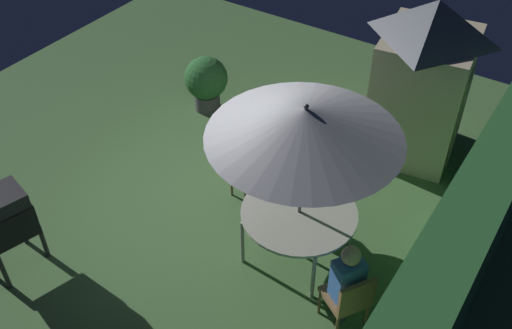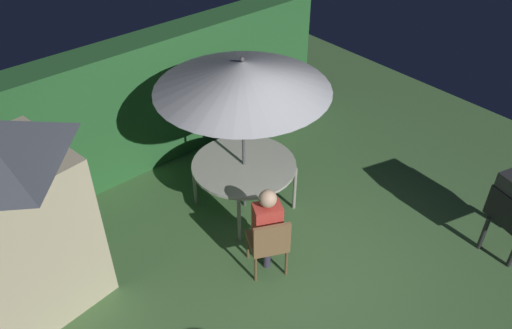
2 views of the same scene
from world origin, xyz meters
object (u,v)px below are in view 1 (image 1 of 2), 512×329
object	(u,v)px
patio_table	(299,214)
chair_far_side	(349,298)
potted_plant_by_shed	(206,81)
patio_umbrella	(305,123)
person_in_red	(250,157)
garden_shed	(424,79)
chair_near_shed	(247,168)
person_in_blue	(348,278)
bbq_grill	(1,218)

from	to	relation	value
patio_table	chair_far_side	distance (m)	1.25
chair_far_side	potted_plant_by_shed	world-z (taller)	potted_plant_by_shed
patio_umbrella	potted_plant_by_shed	world-z (taller)	patio_umbrella
potted_plant_by_shed	person_in_red	bearing A→B (deg)	51.81
patio_umbrella	person_in_red	size ratio (longest dim) A/B	1.90
chair_far_side	potted_plant_by_shed	xyz separation A→B (m)	(-2.69, -4.04, 0.04)
patio_table	chair_far_side	world-z (taller)	chair_far_side
patio_table	patio_umbrella	bearing A→B (deg)	-69.44
garden_shed	chair_far_side	bearing A→B (deg)	10.43
potted_plant_by_shed	chair_far_side	bearing A→B (deg)	56.37
patio_umbrella	chair_near_shed	size ratio (longest dim) A/B	2.65
person_in_blue	chair_far_side	bearing A→B (deg)	57.89
person_in_red	person_in_blue	world-z (taller)	same
patio_umbrella	chair_far_side	bearing A→B (deg)	57.89
chair_near_shed	person_in_blue	xyz separation A→B (m)	(1.19, 2.15, 0.26)
garden_shed	chair_far_side	distance (m)	3.76
garden_shed	bbq_grill	size ratio (longest dim) A/B	2.11
person_in_red	patio_table	bearing A→B (deg)	63.89
garden_shed	patio_umbrella	xyz separation A→B (m)	(2.96, -0.38, 0.85)
bbq_grill	chair_far_side	distance (m)	4.27
person_in_red	bbq_grill	bearing A→B (deg)	-34.37
chair_near_shed	person_in_red	bearing A→B (deg)	63.89
patio_umbrella	person_in_blue	xyz separation A→B (m)	(0.61, 0.98, -1.35)
garden_shed	person_in_red	xyz separation A→B (m)	(2.42, -1.48, -0.50)
bbq_grill	potted_plant_by_shed	distance (m)	4.20
patio_umbrella	person_in_blue	world-z (taller)	patio_umbrella
chair_near_shed	person_in_red	distance (m)	0.28
patio_table	potted_plant_by_shed	xyz separation A→B (m)	(-2.03, -3.00, -0.16)
bbq_grill	potted_plant_by_shed	world-z (taller)	bbq_grill
patio_umbrella	chair_near_shed	distance (m)	2.08
garden_shed	chair_near_shed	bearing A→B (deg)	-33.09
bbq_grill	garden_shed	bearing A→B (deg)	147.02
chair_far_side	chair_near_shed	bearing A→B (deg)	-119.03
patio_table	chair_near_shed	world-z (taller)	chair_near_shed
chair_near_shed	person_in_blue	size ratio (longest dim) A/B	0.71
patio_umbrella	bbq_grill	distance (m)	3.87
patio_umbrella	chair_near_shed	xyz separation A→B (m)	(-0.57, -1.17, -1.62)
person_in_blue	patio_table	bearing A→B (deg)	-122.11
garden_shed	chair_far_side	world-z (taller)	garden_shed
garden_shed	patio_umbrella	bearing A→B (deg)	-7.38
patio_umbrella	chair_far_side	world-z (taller)	patio_umbrella
garden_shed	person_in_blue	world-z (taller)	garden_shed
patio_table	person_in_red	size ratio (longest dim) A/B	1.17
patio_table	person_in_blue	distance (m)	1.15
patio_umbrella	bbq_grill	size ratio (longest dim) A/B	1.99
bbq_grill	person_in_blue	distance (m)	4.21
chair_near_shed	patio_umbrella	bearing A→B (deg)	63.89
potted_plant_by_shed	person_in_red	distance (m)	2.43
bbq_grill	chair_near_shed	size ratio (longest dim) A/B	1.33
garden_shed	potted_plant_by_shed	distance (m)	3.58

